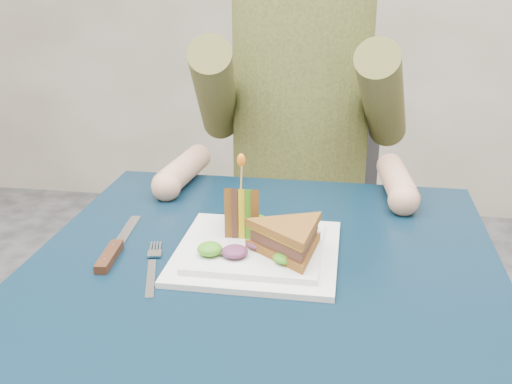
% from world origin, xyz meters
% --- Properties ---
extents(table, '(0.75, 0.75, 0.73)m').
position_xyz_m(table, '(0.00, 0.00, 0.65)').
color(table, black).
rests_on(table, ground).
extents(chair, '(0.42, 0.40, 0.93)m').
position_xyz_m(chair, '(0.00, 0.71, 0.54)').
color(chair, '#47474C').
rests_on(chair, ground).
extents(diner, '(0.54, 0.59, 0.74)m').
position_xyz_m(diner, '(-0.00, 0.60, 0.91)').
color(diner, '#4F5426').
rests_on(diner, chair).
extents(plate, '(0.26, 0.26, 0.02)m').
position_xyz_m(plate, '(-0.01, 0.01, 0.74)').
color(plate, white).
rests_on(plate, table).
extents(sandwich_flat, '(0.20, 0.20, 0.05)m').
position_xyz_m(sandwich_flat, '(0.04, -0.02, 0.78)').
color(sandwich_flat, brown).
rests_on(sandwich_flat, plate).
extents(sandwich_upright, '(0.08, 0.12, 0.12)m').
position_xyz_m(sandwich_upright, '(-0.05, 0.05, 0.78)').
color(sandwich_upright, brown).
rests_on(sandwich_upright, plate).
extents(fork, '(0.06, 0.18, 0.01)m').
position_xyz_m(fork, '(-0.17, -0.07, 0.73)').
color(fork, silver).
rests_on(fork, table).
extents(knife, '(0.04, 0.22, 0.02)m').
position_xyz_m(knife, '(-0.25, -0.03, 0.74)').
color(knife, silver).
rests_on(knife, table).
extents(toothpick, '(0.01, 0.01, 0.06)m').
position_xyz_m(toothpick, '(-0.05, 0.05, 0.85)').
color(toothpick, tan).
rests_on(toothpick, sandwich_upright).
extents(toothpick_frill, '(0.01, 0.01, 0.02)m').
position_xyz_m(toothpick_frill, '(-0.05, 0.05, 0.88)').
color(toothpick_frill, orange).
rests_on(toothpick_frill, sandwich_upright).
extents(lettuce_spill, '(0.15, 0.13, 0.02)m').
position_xyz_m(lettuce_spill, '(-0.01, 0.02, 0.76)').
color(lettuce_spill, '#337A14').
rests_on(lettuce_spill, plate).
extents(onion_ring, '(0.04, 0.04, 0.02)m').
position_xyz_m(onion_ring, '(0.00, 0.01, 0.77)').
color(onion_ring, '#9E4C7A').
rests_on(onion_ring, plate).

